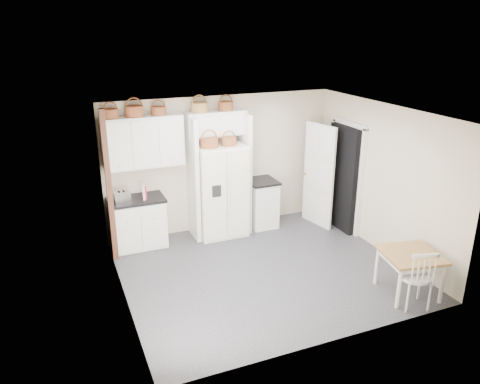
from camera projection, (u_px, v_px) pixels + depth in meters
name	position (u px, v px, depth m)	size (l,w,h in m)	color
floor	(264.00, 270.00, 7.74)	(4.50, 4.50, 0.00)	#272730
ceiling	(267.00, 113.00, 6.85)	(4.50, 4.50, 0.00)	white
wall_back	(221.00, 163.00, 9.04)	(4.50, 4.50, 0.00)	beige
wall_left	(119.00, 218.00, 6.49)	(4.00, 4.00, 0.00)	beige
wall_right	(382.00, 179.00, 8.10)	(4.00, 4.00, 0.00)	beige
refrigerator	(220.00, 190.00, 8.82)	(0.91, 0.73, 1.76)	white
base_cab_left	(138.00, 223.00, 8.45)	(0.95, 0.60, 0.88)	white
base_cab_right	(261.00, 204.00, 9.32)	(0.52, 0.62, 0.91)	white
dining_table	(408.00, 273.00, 6.97)	(0.80, 0.80, 0.66)	brown
windsor_chair	(416.00, 277.00, 6.61)	(0.46, 0.42, 0.94)	white
counter_left	(136.00, 200.00, 8.29)	(0.99, 0.64, 0.04)	black
counter_right	(261.00, 181.00, 9.16)	(0.56, 0.66, 0.04)	black
toaster	(122.00, 197.00, 8.09)	(0.28, 0.16, 0.19)	silver
cookbook_red	(146.00, 193.00, 8.24)	(0.03, 0.14, 0.21)	#AD1B2C
cookbook_cream	(144.00, 192.00, 8.22)	(0.04, 0.18, 0.26)	beige
basket_upper_a	(110.00, 114.00, 7.78)	(0.27, 0.27, 0.16)	brown
basket_upper_b	(134.00, 111.00, 7.92)	(0.31, 0.31, 0.18)	brown
basket_upper_c	(159.00, 111.00, 8.08)	(0.25, 0.25, 0.15)	brown
basket_bridge_a	(199.00, 107.00, 8.34)	(0.30, 0.30, 0.17)	#9F7036
basket_bridge_b	(226.00, 106.00, 8.52)	(0.28, 0.28, 0.16)	brown
basket_fridge_a	(209.00, 143.00, 8.32)	(0.32, 0.32, 0.17)	brown
basket_fridge_b	(229.00, 142.00, 8.46)	(0.27, 0.27, 0.15)	brown
upper_cabinet	(143.00, 142.00, 8.15)	(1.40, 0.34, 0.90)	white
bridge_cabinet	(216.00, 123.00, 8.55)	(1.12, 0.34, 0.45)	white
fridge_panel_left	(193.00, 179.00, 8.59)	(0.08, 0.60, 2.30)	white
fridge_panel_right	(244.00, 173.00, 8.95)	(0.08, 0.60, 2.30)	white
trim_post	(109.00, 188.00, 7.68)	(0.09, 0.09, 2.60)	#411F16
doorway_void	(344.00, 178.00, 9.03)	(0.18, 0.85, 2.05)	black
door_slab	(319.00, 176.00, 9.20)	(0.80, 0.04, 2.05)	white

